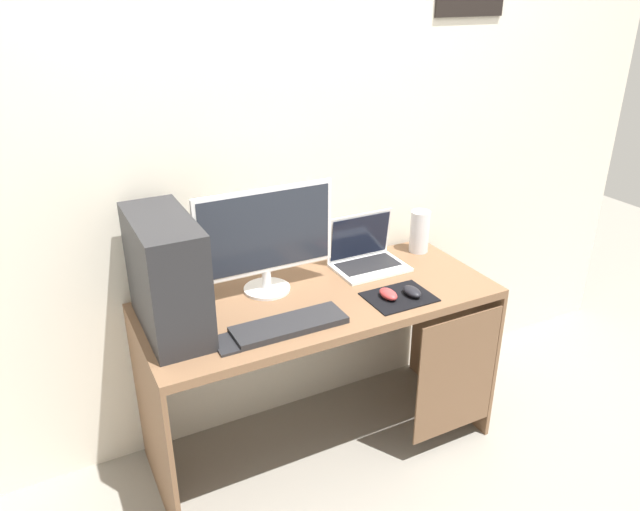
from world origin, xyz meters
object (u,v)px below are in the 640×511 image
object	(u,v)px
monitor	(266,238)
mouse_left	(388,294)
pc_tower	(167,275)
speaker	(420,231)
cell_phone	(225,345)
laptop	(366,256)
mouse_right	(412,292)
keyboard	(289,325)

from	to	relation	value
monitor	mouse_left	xyz separation A→B (m)	(0.39, -0.28, -0.21)
monitor	mouse_left	bearing A→B (deg)	-35.26
pc_tower	speaker	size ratio (longest dim) A/B	2.35
mouse_left	cell_phone	xyz separation A→B (m)	(-0.68, -0.03, -0.02)
laptop	cell_phone	bearing A→B (deg)	-156.62
monitor	laptop	world-z (taller)	monitor
mouse_left	speaker	bearing A→B (deg)	40.88
pc_tower	laptop	distance (m)	0.91
speaker	cell_phone	world-z (taller)	speaker
pc_tower	mouse_left	bearing A→B (deg)	-12.31
mouse_left	mouse_right	world-z (taller)	same
monitor	speaker	distance (m)	0.79
laptop	monitor	bearing A→B (deg)	-177.15
mouse_right	speaker	bearing A→B (deg)	51.20
speaker	mouse_right	world-z (taller)	speaker
monitor	cell_phone	world-z (taller)	monitor
laptop	mouse_left	world-z (taller)	laptop
mouse_right	cell_phone	bearing A→B (deg)	-179.91
pc_tower	keyboard	world-z (taller)	pc_tower
monitor	mouse_left	size ratio (longest dim) A/B	5.89
pc_tower	laptop	bearing A→B (deg)	8.07
mouse_left	pc_tower	bearing A→B (deg)	167.69
pc_tower	speaker	distance (m)	1.20
speaker	monitor	bearing A→B (deg)	-176.40
monitor	keyboard	xyz separation A→B (m)	(-0.04, -0.30, -0.22)
laptop	keyboard	bearing A→B (deg)	-148.01
keyboard	mouse_left	distance (m)	0.44
pc_tower	monitor	distance (m)	0.43
monitor	speaker	xyz separation A→B (m)	(0.77, 0.05, -0.13)
laptop	mouse_right	size ratio (longest dim) A/B	3.20
mouse_right	pc_tower	bearing A→B (deg)	167.43
keyboard	cell_phone	bearing A→B (deg)	-178.55
keyboard	mouse_left	size ratio (longest dim) A/B	4.38
monitor	mouse_right	xyz separation A→B (m)	(0.49, -0.30, -0.21)
cell_phone	pc_tower	bearing A→B (deg)	122.43
speaker	keyboard	xyz separation A→B (m)	(-0.81, -0.35, -0.09)
pc_tower	monitor	bearing A→B (deg)	13.90
monitor	mouse_right	distance (m)	0.61
laptop	cell_phone	xyz separation A→B (m)	(-0.76, -0.33, -0.04)
mouse_right	laptop	bearing A→B (deg)	92.49
speaker	cell_phone	distance (m)	1.12
keyboard	mouse_right	world-z (taller)	mouse_right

